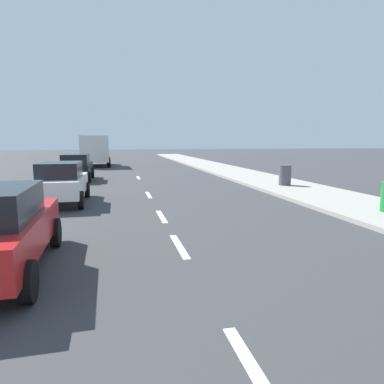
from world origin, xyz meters
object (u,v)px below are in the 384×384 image
trash_bin_far (285,175)px  delivery_truck (95,150)px  parked_car_black (76,167)px  parked_car_white (61,182)px

trash_bin_far → delivery_truck: bearing=120.5°
parked_car_black → delivery_truck: size_ratio=0.62×
delivery_truck → trash_bin_far: (10.20, -17.36, -0.86)m
parked_car_white → delivery_truck: (0.08, 19.58, 0.67)m
parked_car_white → trash_bin_far: bearing=12.4°
parked_car_white → trash_bin_far: (10.29, 2.22, -0.19)m
parked_car_white → delivery_truck: size_ratio=0.60×
parked_car_white → parked_car_black: (-0.31, 7.87, 0.00)m
parked_car_white → parked_car_black: same height
parked_car_white → delivery_truck: 19.59m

